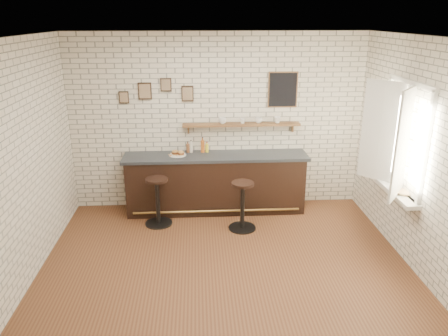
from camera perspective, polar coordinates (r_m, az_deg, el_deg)
The scene contains 21 objects.
ground at distance 6.21m, azimuth 0.14°, elevation -12.01°, with size 5.00×5.00×0.00m, color brown.
bar_counter at distance 7.51m, azimuth -1.08°, elevation -1.95°, with size 3.10×0.65×1.01m.
sandwich_plate at distance 7.36m, azimuth -6.09°, elevation 1.69°, with size 0.28×0.28×0.01m, color white.
ciabatta_sandwich at distance 7.34m, azimuth -6.03°, elevation 2.01°, with size 0.23×0.16×0.07m.
potato_chips at distance 7.35m, azimuth -6.25°, elevation 1.73°, with size 0.26×0.19×0.00m.
bitters_bottle_brown at distance 7.48m, azimuth -4.73°, elevation 2.62°, with size 0.06×0.06×0.19m.
bitters_bottle_white at distance 7.48m, azimuth -4.31°, elevation 2.70°, with size 0.06×0.06×0.22m.
bitters_bottle_amber at distance 7.47m, azimuth -2.81°, elevation 2.87°, with size 0.06×0.06×0.27m.
condiment_bottle_yellow at distance 7.48m, azimuth -2.24°, elevation 2.65°, with size 0.06×0.06×0.18m.
bar_stool_left at distance 7.11m, azimuth -8.67°, elevation -4.14°, with size 0.44×0.44×0.80m.
bar_stool_right at distance 6.89m, azimuth 2.43°, elevation -4.74°, with size 0.44×0.44×0.79m.
wall_shelf at distance 7.44m, azimuth 2.28°, elevation 5.69°, with size 2.00×0.18×0.18m.
shelf_cup_a at distance 7.40m, azimuth -0.19°, elevation 6.20°, with size 0.13×0.13×0.10m, color white.
shelf_cup_b at distance 7.43m, azimuth 2.46°, elevation 6.19°, with size 0.10×0.10×0.09m, color white.
shelf_cup_c at distance 7.46m, azimuth 4.56°, elevation 6.22°, with size 0.12×0.12×0.09m, color white.
shelf_cup_d at distance 7.51m, azimuth 6.99°, elevation 6.26°, with size 0.11×0.11×0.10m, color white.
back_wall_decor at distance 7.39m, azimuth 0.92°, elevation 10.10°, with size 2.96×0.02×0.56m.
window_sill at distance 6.65m, azimuth 21.09°, elevation -2.54°, with size 0.20×1.35×0.06m.
casement_window at distance 6.41m, azimuth 21.54°, elevation 3.68°, with size 0.40×1.30×1.56m.
book_lower at distance 6.42m, azimuth 21.87°, elevation -3.05°, with size 0.16×0.21×0.02m, color tan.
book_upper at distance 6.44m, azimuth 21.76°, elevation -2.79°, with size 0.15×0.21×0.02m, color tan.
Camera 1 is at (-0.34, -5.29, 3.23)m, focal length 35.00 mm.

